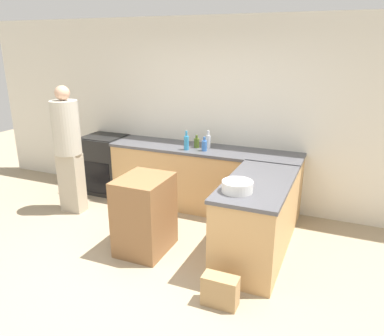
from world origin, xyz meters
name	(u,v)px	position (x,y,z in m)	size (l,w,h in m)	color
ground_plane	(134,279)	(0.00, 0.00, 0.00)	(14.00, 14.00, 0.00)	tan
wall_back	(212,114)	(0.00, 2.30, 1.35)	(8.00, 0.06, 2.70)	silver
counter_back	(203,178)	(0.00, 1.96, 0.46)	(2.76, 0.65, 0.92)	tan
counter_peninsula	(256,219)	(1.04, 0.94, 0.46)	(0.69, 1.44, 0.92)	tan
range_oven	(106,164)	(-1.71, 1.97, 0.46)	(0.66, 0.60, 0.93)	black
island_table	(145,214)	(-0.18, 0.57, 0.45)	(0.54, 0.65, 0.90)	brown
mixing_bowl	(237,186)	(0.91, 0.55, 0.97)	(0.31, 0.31, 0.11)	white
dish_soap_bottle	(186,142)	(-0.19, 1.78, 1.02)	(0.07, 0.07, 0.27)	#338CBF
olive_oil_bottle	(197,143)	(-0.10, 1.94, 0.99)	(0.08, 0.08, 0.18)	#475B1E
vinegar_bottle_clear	(208,141)	(0.05, 2.00, 1.02)	(0.08, 0.08, 0.25)	silver
water_bottle_blue	(204,145)	(0.06, 1.83, 0.99)	(0.07, 0.07, 0.20)	#386BB7
person_by_range	(68,146)	(-1.70, 1.13, 0.98)	(0.37, 0.37, 1.80)	#ADA38E
paper_bag	(220,291)	(0.95, -0.03, 0.15)	(0.34, 0.16, 0.30)	#A88456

